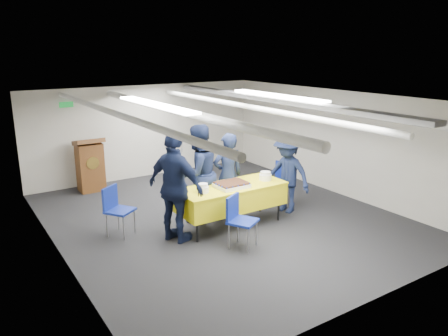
{
  "coord_description": "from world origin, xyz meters",
  "views": [
    {
      "loc": [
        -4.28,
        -6.64,
        3.16
      ],
      "look_at": [
        -0.08,
        -0.2,
        1.05
      ],
      "focal_mm": 35.0,
      "sensor_mm": 36.0,
      "label": 1
    }
  ],
  "objects_px": {
    "sailor_c": "(176,187)",
    "sailor_a": "(228,175)",
    "serving_table": "(232,197)",
    "sailor_b": "(198,174)",
    "podium": "(90,165)",
    "sheet_cake": "(232,185)",
    "chair_right": "(283,178)",
    "sailor_d": "(287,174)",
    "chair_near": "(238,216)",
    "chair_left": "(116,206)"
  },
  "relations": [
    {
      "from": "sailor_c",
      "to": "sailor_a",
      "type": "bearing_deg",
      "value": -92.1
    },
    {
      "from": "serving_table",
      "to": "sailor_b",
      "type": "xyz_separation_m",
      "value": [
        -0.38,
        0.55,
        0.36
      ]
    },
    {
      "from": "podium",
      "to": "sailor_c",
      "type": "distance_m",
      "value": 3.54
    },
    {
      "from": "sheet_cake",
      "to": "podium",
      "type": "bearing_deg",
      "value": 112.63
    },
    {
      "from": "chair_right",
      "to": "sailor_d",
      "type": "bearing_deg",
      "value": -123.35
    },
    {
      "from": "sailor_b",
      "to": "sailor_c",
      "type": "xyz_separation_m",
      "value": [
        -0.76,
        -0.58,
        0.02
      ]
    },
    {
      "from": "serving_table",
      "to": "sailor_b",
      "type": "relative_size",
      "value": 1.09
    },
    {
      "from": "serving_table",
      "to": "sailor_c",
      "type": "height_order",
      "value": "sailor_c"
    },
    {
      "from": "chair_right",
      "to": "sailor_a",
      "type": "xyz_separation_m",
      "value": [
        -1.4,
        0.01,
        0.29
      ]
    },
    {
      "from": "sheet_cake",
      "to": "podium",
      "type": "height_order",
      "value": "podium"
    },
    {
      "from": "sailor_b",
      "to": "sailor_d",
      "type": "distance_m",
      "value": 1.8
    },
    {
      "from": "podium",
      "to": "sailor_c",
      "type": "bearing_deg",
      "value": -83.58
    },
    {
      "from": "sailor_d",
      "to": "sailor_b",
      "type": "bearing_deg",
      "value": -123.3
    },
    {
      "from": "serving_table",
      "to": "chair_near",
      "type": "relative_size",
      "value": 2.32
    },
    {
      "from": "chair_right",
      "to": "chair_left",
      "type": "xyz_separation_m",
      "value": [
        -3.53,
        0.31,
        0.0
      ]
    },
    {
      "from": "chair_right",
      "to": "sailor_d",
      "type": "xyz_separation_m",
      "value": [
        -0.3,
        -0.45,
        0.25
      ]
    },
    {
      "from": "chair_near",
      "to": "sailor_a",
      "type": "bearing_deg",
      "value": 63.43
    },
    {
      "from": "sailor_c",
      "to": "chair_near",
      "type": "bearing_deg",
      "value": -157.68
    },
    {
      "from": "sailor_a",
      "to": "podium",
      "type": "bearing_deg",
      "value": -49.24
    },
    {
      "from": "chair_right",
      "to": "sailor_c",
      "type": "bearing_deg",
      "value": -169.9
    },
    {
      "from": "chair_near",
      "to": "sailor_b",
      "type": "bearing_deg",
      "value": 89.39
    },
    {
      "from": "chair_right",
      "to": "sailor_b",
      "type": "bearing_deg",
      "value": 177.49
    },
    {
      "from": "serving_table",
      "to": "sailor_d",
      "type": "relative_size",
      "value": 1.28
    },
    {
      "from": "chair_near",
      "to": "chair_left",
      "type": "bearing_deg",
      "value": 134.04
    },
    {
      "from": "sailor_a",
      "to": "chair_right",
      "type": "bearing_deg",
      "value": -170.0
    },
    {
      "from": "chair_right",
      "to": "sailor_d",
      "type": "relative_size",
      "value": 0.55
    },
    {
      "from": "sailor_a",
      "to": "sailor_d",
      "type": "bearing_deg",
      "value": 167.58
    },
    {
      "from": "chair_near",
      "to": "sailor_d",
      "type": "bearing_deg",
      "value": 24.67
    },
    {
      "from": "chair_right",
      "to": "podium",
      "type": "bearing_deg",
      "value": 136.36
    },
    {
      "from": "chair_left",
      "to": "sailor_c",
      "type": "bearing_deg",
      "value": -46.43
    },
    {
      "from": "chair_left",
      "to": "chair_near",
      "type": "bearing_deg",
      "value": -45.96
    },
    {
      "from": "chair_left",
      "to": "sailor_b",
      "type": "distance_m",
      "value": 1.59
    },
    {
      "from": "sheet_cake",
      "to": "sailor_d",
      "type": "bearing_deg",
      "value": 3.62
    },
    {
      "from": "podium",
      "to": "chair_left",
      "type": "xyz_separation_m",
      "value": [
        -0.37,
        -2.7,
        -0.08
      ]
    },
    {
      "from": "podium",
      "to": "sailor_d",
      "type": "relative_size",
      "value": 0.8
    },
    {
      "from": "sailor_d",
      "to": "sailor_a",
      "type": "bearing_deg",
      "value": -128.55
    },
    {
      "from": "chair_left",
      "to": "sailor_a",
      "type": "xyz_separation_m",
      "value": [
        2.13,
        -0.3,
        0.29
      ]
    },
    {
      "from": "serving_table",
      "to": "chair_near",
      "type": "bearing_deg",
      "value": -116.93
    },
    {
      "from": "chair_near",
      "to": "chair_right",
      "type": "bearing_deg",
      "value": 31.61
    },
    {
      "from": "sailor_a",
      "to": "sailor_d",
      "type": "distance_m",
      "value": 1.19
    },
    {
      "from": "chair_left",
      "to": "chair_right",
      "type": "bearing_deg",
      "value": -5.04
    },
    {
      "from": "serving_table",
      "to": "sailor_b",
      "type": "distance_m",
      "value": 0.76
    },
    {
      "from": "serving_table",
      "to": "podium",
      "type": "relative_size",
      "value": 1.61
    },
    {
      "from": "sheet_cake",
      "to": "sailor_b",
      "type": "relative_size",
      "value": 0.31
    },
    {
      "from": "podium",
      "to": "sailor_d",
      "type": "height_order",
      "value": "sailor_d"
    },
    {
      "from": "serving_table",
      "to": "sheet_cake",
      "type": "relative_size",
      "value": 3.56
    },
    {
      "from": "serving_table",
      "to": "sailor_c",
      "type": "distance_m",
      "value": 1.2
    },
    {
      "from": "chair_left",
      "to": "serving_table",
      "type": "bearing_deg",
      "value": -22.11
    },
    {
      "from": "chair_near",
      "to": "chair_right",
      "type": "xyz_separation_m",
      "value": [
        2.02,
        1.25,
        0.0
      ]
    },
    {
      "from": "chair_right",
      "to": "sailor_a",
      "type": "distance_m",
      "value": 1.43
    }
  ]
}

